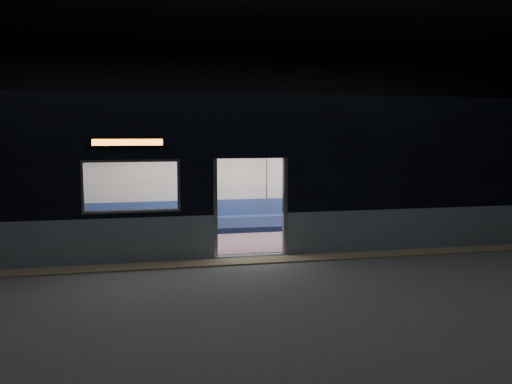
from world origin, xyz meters
name	(u,v)px	position (x,y,z in m)	size (l,w,h in m)	color
station_floor	(262,269)	(0.00, 0.00, -0.01)	(24.00, 14.00, 0.01)	#47494C
station_envelope	(262,73)	(0.00, 0.00, 3.66)	(24.00, 14.00, 5.00)	black
tactile_strip	(256,261)	(0.00, 0.55, 0.01)	(22.80, 0.50, 0.03)	#8C7F59
metro_car	(238,164)	(0.00, 2.54, 1.85)	(18.00, 3.04, 3.35)	gray
passenger	(357,201)	(3.40, 3.55, 0.75)	(0.39, 0.63, 1.26)	black
handbag	(361,206)	(3.45, 3.35, 0.65)	(0.22, 0.19, 0.11)	black
transit_map	(381,173)	(4.22, 3.85, 1.47)	(1.00, 0.03, 0.65)	white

